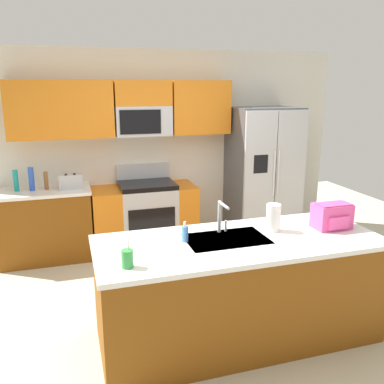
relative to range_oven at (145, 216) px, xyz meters
The scene contains 15 objects.
ground_plane 1.87m from the range_oven, 81.97° to the right, with size 9.00×9.00×0.00m, color beige.
kitchen_wall_unit 1.07m from the range_oven, 68.33° to the left, with size 5.20×0.43×2.60m.
back_counter 1.25m from the range_oven, behind, with size 1.12×0.63×0.90m.
range_oven is the anchor object (origin of this frame).
refrigerator 1.75m from the range_oven, ahead, with size 0.90×0.76×1.85m.
island_counter 2.29m from the range_oven, 80.42° to the right, with size 2.38×0.95×0.90m.
toaster 1.07m from the range_oven, behind, with size 0.28×0.16×0.18m.
pepper_mill 1.33m from the range_oven, behind, with size 0.05×0.05×0.22m, color brown.
bottle_teal 1.65m from the range_oven, behind, with size 0.06×0.06×0.26m, color teal.
bottle_blue 1.49m from the range_oven, behind, with size 0.07×0.07×0.29m, color blue.
sink_faucet 2.18m from the range_oven, 82.08° to the right, with size 0.08×0.21×0.28m.
drink_cup_green 2.64m from the range_oven, 103.00° to the right, with size 0.08×0.08×0.25m.
soap_dispenser 2.23m from the range_oven, 91.70° to the right, with size 0.06×0.06×0.17m.
paper_towel_roll 2.34m from the range_oven, 70.93° to the right, with size 0.12×0.12×0.24m, color white.
backpack 2.64m from the range_oven, 60.36° to the right, with size 0.32×0.22×0.23m.
Camera 1 is at (-1.18, -3.37, 2.13)m, focal length 38.29 mm.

